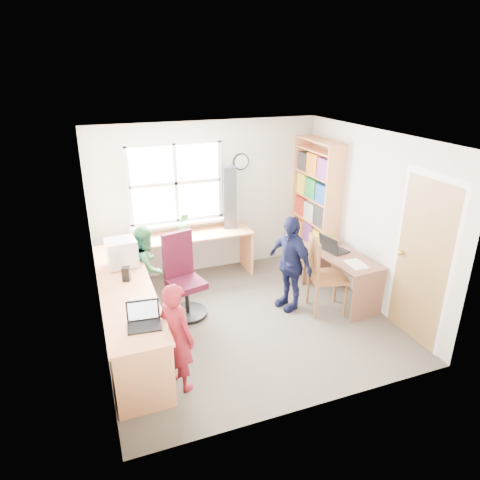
{
  "coord_description": "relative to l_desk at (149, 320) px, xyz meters",
  "views": [
    {
      "loc": [
        -1.79,
        -4.55,
        3.15
      ],
      "look_at": [
        0.0,
        0.25,
        1.05
      ],
      "focal_mm": 32.0,
      "sensor_mm": 36.0,
      "label": 1
    }
  ],
  "objects": [
    {
      "name": "crt_monitor",
      "position": [
        -0.16,
        0.92,
        0.48
      ],
      "size": [
        0.39,
        0.36,
        0.36
      ],
      "rotation": [
        0.0,
        0.0,
        0.08
      ],
      "color": "silver",
      "rests_on": "l_desk"
    },
    {
      "name": "right_desk",
      "position": [
        2.76,
        0.32,
        0.04
      ],
      "size": [
        0.64,
        1.23,
        0.69
      ],
      "rotation": [
        0.0,
        0.0,
        0.08
      ],
      "color": "brown",
      "rests_on": "ground"
    },
    {
      "name": "speaker_b",
      "position": [
        -0.13,
        1.11,
        0.38
      ],
      "size": [
        0.09,
        0.09,
        0.17
      ],
      "rotation": [
        0.0,
        0.0,
        -0.12
      ],
      "color": "black",
      "rests_on": "l_desk"
    },
    {
      "name": "swivel_chair",
      "position": [
        0.58,
        0.74,
        0.03
      ],
      "size": [
        0.64,
        0.64,
        1.14
      ],
      "rotation": [
        0.0,
        0.0,
        0.24
      ],
      "color": "black",
      "rests_on": "ground"
    },
    {
      "name": "laptop_right",
      "position": [
        2.7,
        0.5,
        0.29
      ],
      "size": [
        0.37,
        0.41,
        0.25
      ],
      "rotation": [
        0.0,
        0.0,
        1.78
      ],
      "color": "black",
      "rests_on": "right_desk"
    },
    {
      "name": "person_green",
      "position": [
        0.17,
        1.12,
        0.13
      ],
      "size": [
        0.62,
        0.69,
        1.18
      ],
      "primitive_type": "imported",
      "rotation": [
        0.0,
        0.0,
        1.21
      ],
      "color": "#30783C",
      "rests_on": "ground"
    },
    {
      "name": "cd_tower",
      "position": [
        1.61,
        1.79,
        0.78
      ],
      "size": [
        0.24,
        0.22,
        0.98
      ],
      "rotation": [
        0.0,
        0.0,
        -0.28
      ],
      "color": "black",
      "rests_on": "l_desk"
    },
    {
      "name": "paper_a",
      "position": [
        -0.1,
        -0.1,
        0.3
      ],
      "size": [
        0.27,
        0.34,
        0.0
      ],
      "rotation": [
        0.0,
        0.0,
        -0.17
      ],
      "color": "white",
      "rests_on": "l_desk"
    },
    {
      "name": "potted_plant",
      "position": [
        0.84,
        1.78,
        0.46
      ],
      "size": [
        0.21,
        0.19,
        0.33
      ],
      "primitive_type": "imported",
      "rotation": [
        0.0,
        0.0,
        -0.27
      ],
      "color": "#28662E",
      "rests_on": "l_desk"
    },
    {
      "name": "wooden_chair",
      "position": [
        2.34,
        0.15,
        0.13
      ],
      "size": [
        0.56,
        0.56,
        1.07
      ],
      "rotation": [
        0.0,
        0.0,
        -0.23
      ],
      "color": "brown",
      "rests_on": "ground"
    },
    {
      "name": "paper_b",
      "position": [
        2.77,
        0.01,
        0.24
      ],
      "size": [
        0.24,
        0.33,
        0.0
      ],
      "rotation": [
        0.0,
        0.0,
        -0.06
      ],
      "color": "white",
      "rests_on": "right_desk"
    },
    {
      "name": "speaker_a",
      "position": [
        -0.16,
        0.5,
        0.38
      ],
      "size": [
        0.11,
        0.11,
        0.18
      ],
      "rotation": [
        0.0,
        0.0,
        -0.3
      ],
      "color": "black",
      "rests_on": "l_desk"
    },
    {
      "name": "l_desk",
      "position": [
        0.0,
        0.0,
        0.0
      ],
      "size": [
        2.38,
        2.95,
        0.75
      ],
      "color": "#FFA165",
      "rests_on": "ground"
    },
    {
      "name": "game_box",
      "position": [
        2.81,
        0.81,
        0.26
      ],
      "size": [
        0.3,
        0.3,
        0.06
      ],
      "rotation": [
        0.0,
        0.0,
        0.08
      ],
      "color": "red",
      "rests_on": "right_desk"
    },
    {
      "name": "person_navy",
      "position": [
        1.98,
        0.4,
        0.21
      ],
      "size": [
        0.52,
        0.84,
        1.34
      ],
      "primitive_type": "imported",
      "rotation": [
        0.0,
        0.0,
        -1.3
      ],
      "color": "#121638",
      "rests_on": "ground"
    },
    {
      "name": "laptop_left",
      "position": [
        -0.11,
        -0.52,
        0.35
      ],
      "size": [
        0.36,
        0.31,
        0.23
      ],
      "rotation": [
        0.0,
        0.0,
        -0.1
      ],
      "color": "black",
      "rests_on": "l_desk"
    },
    {
      "name": "room",
      "position": [
        1.32,
        0.38,
        0.76
      ],
      "size": [
        3.64,
        3.44,
        2.44
      ],
      "color": "#484138",
      "rests_on": "ground"
    },
    {
      "name": "bookshelf",
      "position": [
        2.96,
        1.47,
        0.55
      ],
      "size": [
        0.3,
        1.02,
        2.1
      ],
      "color": "#FFA165",
      "rests_on": "ground"
    },
    {
      "name": "person_red",
      "position": [
        0.18,
        -0.64,
        0.15
      ],
      "size": [
        0.48,
        0.53,
        1.21
      ],
      "primitive_type": "imported",
      "rotation": [
        0.0,
        0.0,
        2.13
      ],
      "color": "maroon",
      "rests_on": "ground"
    }
  ]
}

